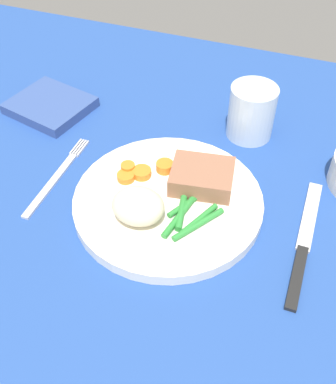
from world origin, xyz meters
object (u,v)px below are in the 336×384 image
meat_portion (202,177)px  knife (304,243)px  fork (57,176)px  water_glass (251,115)px  dinner_plate (168,202)px  napkin (50,105)px

meat_portion → knife: bearing=-16.1°
meat_portion → fork: size_ratio=0.48×
water_glass → dinner_plate: bearing=-108.9°
dinner_plate → fork: size_ratio=1.48×
fork → napkin: bearing=123.5°
meat_portion → fork: bearing=-168.2°
dinner_plate → fork: bearing=-179.1°
dinner_plate → fork: (-16.35, -0.26, -0.60)cm
knife → napkin: 45.24cm
fork → napkin: (-9.07, 13.80, 0.63)cm
knife → dinner_plate: bearing=178.3°
napkin → water_glass: bearing=9.0°
dinner_plate → water_glass: water_glass is taller
napkin → dinner_plate: bearing=-28.1°
knife → water_glass: (-11.30, 18.84, 3.23)cm
meat_portion → knife: meat_portion is taller
meat_portion → napkin: bearing=161.4°
meat_portion → napkin: (-28.73, 9.69, -2.10)cm
dinner_plate → meat_portion: bearing=49.4°
fork → knife: size_ratio=0.81×
meat_portion → napkin: 30.39cm
dinner_plate → water_glass: (6.35, 18.56, 2.63)cm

